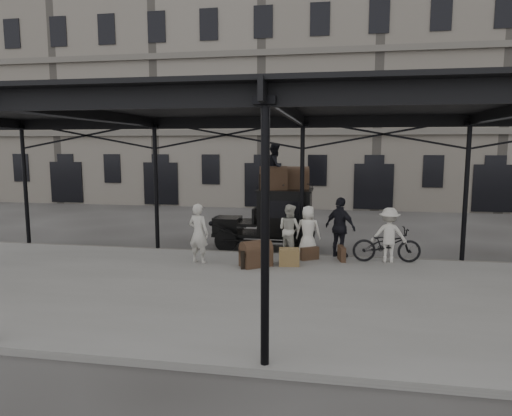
# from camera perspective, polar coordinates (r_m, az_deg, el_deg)

# --- Properties ---
(ground) EXTENTS (120.00, 120.00, 0.00)m
(ground) POSITION_cam_1_polar(r_m,az_deg,el_deg) (13.31, 4.99, -8.33)
(ground) COLOR #383533
(ground) RESTS_ON ground
(platform) EXTENTS (28.00, 8.00, 0.15)m
(platform) POSITION_cam_1_polar(r_m,az_deg,el_deg) (11.39, 4.10, -10.72)
(platform) COLOR slate
(platform) RESTS_ON ground
(canopy) EXTENTS (22.50, 9.00, 4.74)m
(canopy) POSITION_cam_1_polar(r_m,az_deg,el_deg) (11.12, 4.48, 12.47)
(canopy) COLOR black
(canopy) RESTS_ON ground
(building_frontage) EXTENTS (64.00, 8.00, 14.00)m
(building_frontage) POSITION_cam_1_polar(r_m,az_deg,el_deg) (30.95, 8.14, 13.79)
(building_frontage) COLOR slate
(building_frontage) RESTS_ON ground
(taxi) EXTENTS (3.65, 1.55, 2.18)m
(taxi) POSITION_cam_1_polar(r_m,az_deg,el_deg) (16.24, 2.55, -1.04)
(taxi) COLOR black
(taxi) RESTS_ON ground
(porter_left) EXTENTS (0.76, 0.61, 1.82)m
(porter_left) POSITION_cam_1_polar(r_m,az_deg,el_deg) (13.93, -7.20, -3.16)
(porter_left) COLOR beige
(porter_left) RESTS_ON platform
(porter_midleft) EXTENTS (1.03, 0.99, 1.67)m
(porter_midleft) POSITION_cam_1_polar(r_m,az_deg,el_deg) (14.87, 4.21, -2.72)
(porter_midleft) COLOR beige
(porter_midleft) RESTS_ON platform
(porter_centre) EXTENTS (0.82, 0.56, 1.64)m
(porter_centre) POSITION_cam_1_polar(r_m,az_deg,el_deg) (14.82, 6.52, -2.85)
(porter_centre) COLOR silver
(porter_centre) RESTS_ON platform
(porter_official) EXTENTS (1.18, 1.07, 1.93)m
(porter_official) POSITION_cam_1_polar(r_m,az_deg,el_deg) (14.76, 10.49, -2.40)
(porter_official) COLOR black
(porter_official) RESTS_ON platform
(porter_right) EXTENTS (1.11, 0.67, 1.68)m
(porter_right) POSITION_cam_1_polar(r_m,az_deg,el_deg) (14.50, 16.28, -3.26)
(porter_right) COLOR beige
(porter_right) RESTS_ON platform
(bicycle) EXTENTS (2.11, 0.90, 1.08)m
(bicycle) POSITION_cam_1_polar(r_m,az_deg,el_deg) (14.55, 16.02, -4.42)
(bicycle) COLOR black
(bicycle) RESTS_ON platform
(porter_roof) EXTENTS (0.62, 0.78, 1.59)m
(porter_roof) POSITION_cam_1_polar(r_m,az_deg,el_deg) (15.98, 2.43, 5.20)
(porter_roof) COLOR black
(porter_roof) RESTS_ON taxi
(steamer_trunk_roof_near) EXTENTS (1.04, 0.77, 0.68)m
(steamer_trunk_roof_near) POSITION_cam_1_polar(r_m,az_deg,el_deg) (15.86, 2.17, 3.54)
(steamer_trunk_roof_near) COLOR #453020
(steamer_trunk_roof_near) RESTS_ON taxi
(steamer_trunk_roof_far) EXTENTS (0.97, 0.68, 0.66)m
(steamer_trunk_roof_far) POSITION_cam_1_polar(r_m,az_deg,el_deg) (16.22, 5.02, 3.57)
(steamer_trunk_roof_far) COLOR #453020
(steamer_trunk_roof_far) RESTS_ON taxi
(steamer_trunk_platform) EXTENTS (1.03, 0.96, 0.65)m
(steamer_trunk_platform) POSITION_cam_1_polar(r_m,az_deg,el_deg) (13.54, -0.01, -5.95)
(steamer_trunk_platform) COLOR #453020
(steamer_trunk_platform) RESTS_ON platform
(wicker_hamper) EXTENTS (0.65, 0.52, 0.50)m
(wicker_hamper) POSITION_cam_1_polar(r_m,az_deg,el_deg) (13.70, 4.16, -6.13)
(wicker_hamper) COLOR olive
(wicker_hamper) RESTS_ON platform
(suitcase_upright) EXTENTS (0.26, 0.62, 0.45)m
(suitcase_upright) POSITION_cam_1_polar(r_m,az_deg,el_deg) (14.47, 10.65, -5.60)
(suitcase_upright) COLOR #453020
(suitcase_upright) RESTS_ON platform
(suitcase_flat) EXTENTS (0.59, 0.45, 0.40)m
(suitcase_flat) POSITION_cam_1_polar(r_m,az_deg,el_deg) (14.41, 6.73, -5.67)
(suitcase_flat) COLOR #453020
(suitcase_flat) RESTS_ON platform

